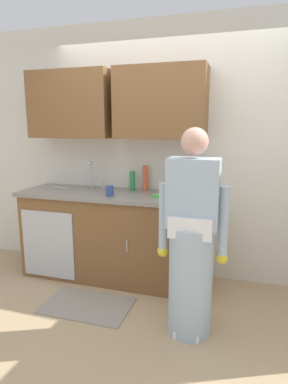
{
  "coord_description": "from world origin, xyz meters",
  "views": [
    {
      "loc": [
        0.77,
        -2.4,
        1.63
      ],
      "look_at": [
        -0.14,
        0.55,
        1.0
      ],
      "focal_mm": 30.47,
      "sensor_mm": 36.0,
      "label": 1
    }
  ],
  "objects_px": {
    "bottle_water_tall": "(132,181)",
    "knife_on_counter": "(60,187)",
    "bottle_soap": "(184,182)",
    "bottle_cleaner_spray": "(174,182)",
    "bottle_water_short": "(145,178)",
    "cup_by_sink": "(110,191)",
    "person_at_sink": "(191,250)",
    "sink": "(89,192)",
    "sponge": "(159,196)"
  },
  "relations": [
    {
      "from": "bottle_water_tall",
      "to": "knife_on_counter",
      "type": "height_order",
      "value": "bottle_water_tall"
    },
    {
      "from": "knife_on_counter",
      "to": "bottle_water_tall",
      "type": "bearing_deg",
      "value": 27.11
    },
    {
      "from": "bottle_soap",
      "to": "bottle_cleaner_spray",
      "type": "relative_size",
      "value": 1.07
    },
    {
      "from": "bottle_water_tall",
      "to": "bottle_cleaner_spray",
      "type": "relative_size",
      "value": 0.88
    },
    {
      "from": "bottle_soap",
      "to": "bottle_water_short",
      "type": "height_order",
      "value": "bottle_water_short"
    },
    {
      "from": "cup_by_sink",
      "to": "bottle_soap",
      "type": "bearing_deg",
      "value": 24.14
    },
    {
      "from": "cup_by_sink",
      "to": "person_at_sink",
      "type": "bearing_deg",
      "value": -32.22
    },
    {
      "from": "bottle_cleaner_spray",
      "to": "cup_by_sink",
      "type": "relative_size",
      "value": 2.26
    },
    {
      "from": "bottle_cleaner_spray",
      "to": "bottle_soap",
      "type": "bearing_deg",
      "value": -15.36
    },
    {
      "from": "sink",
      "to": "cup_by_sink",
      "type": "relative_size",
      "value": 4.77
    },
    {
      "from": "bottle_soap",
      "to": "bottle_cleaner_spray",
      "type": "height_order",
      "value": "bottle_soap"
    },
    {
      "from": "bottle_water_tall",
      "to": "bottle_cleaner_spray",
      "type": "height_order",
      "value": "bottle_cleaner_spray"
    },
    {
      "from": "bottle_water_short",
      "to": "cup_by_sink",
      "type": "relative_size",
      "value": 2.56
    },
    {
      "from": "person_at_sink",
      "to": "knife_on_counter",
      "type": "xyz_separation_m",
      "value": [
        -1.65,
        0.85,
        0.25
      ]
    },
    {
      "from": "sink",
      "to": "sponge",
      "type": "relative_size",
      "value": 4.55
    },
    {
      "from": "bottle_water_tall",
      "to": "knife_on_counter",
      "type": "distance_m",
      "value": 0.86
    },
    {
      "from": "bottle_water_tall",
      "to": "sponge",
      "type": "xyz_separation_m",
      "value": [
        0.37,
        -0.29,
        -0.09
      ]
    },
    {
      "from": "person_at_sink",
      "to": "bottle_water_short",
      "type": "bearing_deg",
      "value": 124.41
    },
    {
      "from": "bottle_water_short",
      "to": "cup_by_sink",
      "type": "distance_m",
      "value": 0.47
    },
    {
      "from": "bottle_soap",
      "to": "bottle_cleaner_spray",
      "type": "xyz_separation_m",
      "value": [
        -0.11,
        0.03,
        -0.01
      ]
    },
    {
      "from": "bottle_water_tall",
      "to": "cup_by_sink",
      "type": "distance_m",
      "value": 0.38
    },
    {
      "from": "bottle_soap",
      "to": "bottle_water_tall",
      "type": "distance_m",
      "value": 0.58
    },
    {
      "from": "sink",
      "to": "bottle_water_short",
      "type": "xyz_separation_m",
      "value": [
        0.56,
        0.22,
        0.15
      ]
    },
    {
      "from": "cup_by_sink",
      "to": "knife_on_counter",
      "type": "distance_m",
      "value": 0.79
    },
    {
      "from": "sink",
      "to": "knife_on_counter",
      "type": "relative_size",
      "value": 2.08
    },
    {
      "from": "person_at_sink",
      "to": "sponge",
      "type": "distance_m",
      "value": 0.82
    },
    {
      "from": "bottle_water_short",
      "to": "sponge",
      "type": "xyz_separation_m",
      "value": [
        0.24,
        -0.32,
        -0.12
      ]
    },
    {
      "from": "sponge",
      "to": "bottle_cleaner_spray",
      "type": "bearing_deg",
      "value": 70.92
    },
    {
      "from": "sink",
      "to": "bottle_soap",
      "type": "relative_size",
      "value": 1.98
    },
    {
      "from": "bottle_water_short",
      "to": "cup_by_sink",
      "type": "bearing_deg",
      "value": -122.43
    },
    {
      "from": "bottle_cleaner_spray",
      "to": "bottle_water_short",
      "type": "height_order",
      "value": "bottle_water_short"
    },
    {
      "from": "cup_by_sink",
      "to": "sponge",
      "type": "distance_m",
      "value": 0.49
    },
    {
      "from": "sink",
      "to": "bottle_cleaner_spray",
      "type": "bearing_deg",
      "value": 10.68
    },
    {
      "from": "sink",
      "to": "sponge",
      "type": "distance_m",
      "value": 0.8
    },
    {
      "from": "bottle_soap",
      "to": "cup_by_sink",
      "type": "height_order",
      "value": "bottle_soap"
    },
    {
      "from": "sink",
      "to": "sponge",
      "type": "height_order",
      "value": "sink"
    },
    {
      "from": "cup_by_sink",
      "to": "bottle_cleaner_spray",
      "type": "bearing_deg",
      "value": 30.28
    },
    {
      "from": "bottle_soap",
      "to": "bottle_water_tall",
      "type": "xyz_separation_m",
      "value": [
        -0.57,
        0.06,
        -0.02
      ]
    },
    {
      "from": "bottle_water_tall",
      "to": "cup_by_sink",
      "type": "height_order",
      "value": "bottle_water_tall"
    },
    {
      "from": "bottle_water_short",
      "to": "knife_on_counter",
      "type": "xyz_separation_m",
      "value": [
        -0.99,
        -0.12,
        -0.13
      ]
    },
    {
      "from": "cup_by_sink",
      "to": "knife_on_counter",
      "type": "height_order",
      "value": "cup_by_sink"
    },
    {
      "from": "bottle_water_tall",
      "to": "sponge",
      "type": "bearing_deg",
      "value": -37.98
    },
    {
      "from": "sink",
      "to": "bottle_water_tall",
      "type": "bearing_deg",
      "value": 24.61
    },
    {
      "from": "bottle_soap",
      "to": "bottle_water_short",
      "type": "distance_m",
      "value": 0.44
    },
    {
      "from": "bottle_water_short",
      "to": "bottle_water_tall",
      "type": "bearing_deg",
      "value": -167.31
    },
    {
      "from": "person_at_sink",
      "to": "bottle_water_tall",
      "type": "distance_m",
      "value": 1.29
    },
    {
      "from": "sink",
      "to": "bottle_soap",
      "type": "bearing_deg",
      "value": 7.87
    },
    {
      "from": "person_at_sink",
      "to": "cup_by_sink",
      "type": "height_order",
      "value": "person_at_sink"
    },
    {
      "from": "bottle_water_tall",
      "to": "bottle_water_short",
      "type": "distance_m",
      "value": 0.14
    },
    {
      "from": "knife_on_counter",
      "to": "sponge",
      "type": "bearing_deg",
      "value": 11.67
    }
  ]
}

